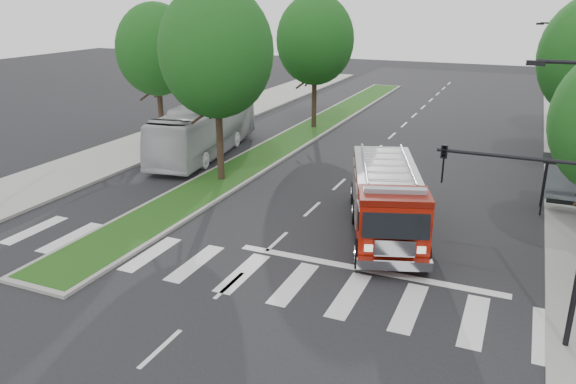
% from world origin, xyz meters
% --- Properties ---
extents(ground, '(140.00, 140.00, 0.00)m').
position_xyz_m(ground, '(0.00, 0.00, 0.00)').
color(ground, black).
rests_on(ground, ground).
extents(sidewalk_left, '(5.00, 80.00, 0.15)m').
position_xyz_m(sidewalk_left, '(-14.50, 10.00, 0.07)').
color(sidewalk_left, gray).
rests_on(sidewalk_left, ground).
extents(median, '(3.00, 50.00, 0.15)m').
position_xyz_m(median, '(-6.00, 18.00, 0.08)').
color(median, gray).
rests_on(median, ground).
extents(tree_median_near, '(5.80, 5.80, 10.16)m').
position_xyz_m(tree_median_near, '(-6.00, 6.00, 6.81)').
color(tree_median_near, black).
rests_on(tree_median_near, ground).
extents(tree_median_far, '(5.60, 5.60, 9.72)m').
position_xyz_m(tree_median_far, '(-6.00, 20.00, 6.49)').
color(tree_median_far, black).
rests_on(tree_median_far, ground).
extents(tree_left_mid, '(5.20, 5.20, 9.16)m').
position_xyz_m(tree_left_mid, '(-14.00, 12.00, 6.16)').
color(tree_left_mid, black).
rests_on(tree_left_mid, ground).
extents(streetlight_right_near, '(4.08, 0.22, 8.00)m').
position_xyz_m(streetlight_right_near, '(9.61, -3.50, 4.67)').
color(streetlight_right_near, black).
rests_on(streetlight_right_near, ground).
extents(streetlight_right_far, '(2.11, 0.20, 8.00)m').
position_xyz_m(streetlight_right_far, '(10.35, 20.00, 4.48)').
color(streetlight_right_far, black).
rests_on(streetlight_right_far, ground).
extents(fire_engine, '(5.16, 9.05, 3.01)m').
position_xyz_m(fire_engine, '(3.77, 2.65, 1.44)').
color(fire_engine, '#600D05').
rests_on(fire_engine, ground).
extents(city_bus, '(4.29, 11.79, 3.21)m').
position_xyz_m(city_bus, '(-9.70, 10.53, 1.61)').
color(city_bus, silver).
rests_on(city_bus, ground).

